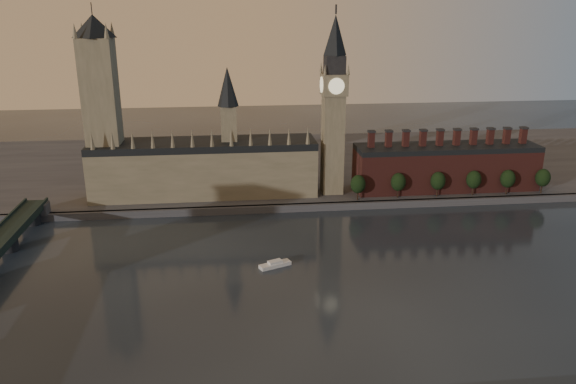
% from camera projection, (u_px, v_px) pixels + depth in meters
% --- Properties ---
extents(ground, '(900.00, 900.00, 0.00)m').
position_uv_depth(ground, '(356.00, 284.00, 233.35)').
color(ground, black).
rests_on(ground, ground).
extents(north_bank, '(900.00, 182.00, 4.00)m').
position_uv_depth(north_bank, '(300.00, 165.00, 400.80)').
color(north_bank, '#4E4E53').
rests_on(north_bank, ground).
extents(palace_of_westminster, '(130.00, 30.30, 74.00)m').
position_uv_depth(palace_of_westminster, '(205.00, 165.00, 328.37)').
color(palace_of_westminster, gray).
rests_on(palace_of_westminster, north_bank).
extents(victoria_tower, '(24.00, 24.00, 108.00)m').
position_uv_depth(victoria_tower, '(101.00, 103.00, 310.96)').
color(victoria_tower, gray).
rests_on(victoria_tower, north_bank).
extents(big_ben, '(15.00, 15.00, 107.00)m').
position_uv_depth(big_ben, '(334.00, 104.00, 320.43)').
color(big_ben, gray).
rests_on(big_ben, north_bank).
extents(chimney_block, '(110.00, 25.00, 37.00)m').
position_uv_depth(chimney_block, '(446.00, 166.00, 339.91)').
color(chimney_block, '#592622').
rests_on(chimney_block, north_bank).
extents(embankment_tree_0, '(8.60, 8.60, 14.88)m').
position_uv_depth(embankment_tree_0, '(358.00, 184.00, 320.12)').
color(embankment_tree_0, black).
rests_on(embankment_tree_0, north_bank).
extents(embankment_tree_1, '(8.60, 8.60, 14.88)m').
position_uv_depth(embankment_tree_1, '(398.00, 182.00, 324.09)').
color(embankment_tree_1, black).
rests_on(embankment_tree_1, north_bank).
extents(embankment_tree_2, '(8.60, 8.60, 14.88)m').
position_uv_depth(embankment_tree_2, '(438.00, 181.00, 326.26)').
color(embankment_tree_2, black).
rests_on(embankment_tree_2, north_bank).
extents(embankment_tree_3, '(8.60, 8.60, 14.88)m').
position_uv_depth(embankment_tree_3, '(474.00, 180.00, 328.57)').
color(embankment_tree_3, black).
rests_on(embankment_tree_3, north_bank).
extents(embankment_tree_4, '(8.60, 8.60, 14.88)m').
position_uv_depth(embankment_tree_4, '(508.00, 179.00, 330.22)').
color(embankment_tree_4, black).
rests_on(embankment_tree_4, north_bank).
extents(embankment_tree_5, '(8.60, 8.60, 14.88)m').
position_uv_depth(embankment_tree_5, '(543.00, 178.00, 332.23)').
color(embankment_tree_5, black).
rests_on(embankment_tree_5, north_bank).
extents(river_boat, '(14.92, 9.41, 2.89)m').
position_uv_depth(river_boat, '(275.00, 264.00, 248.70)').
color(river_boat, silver).
rests_on(river_boat, ground).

